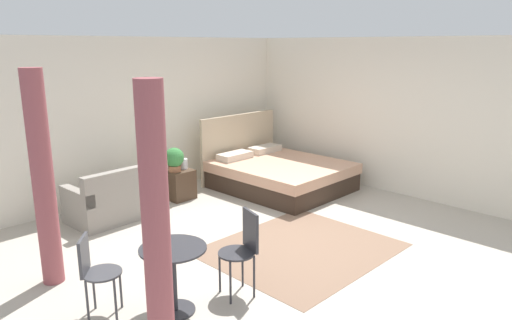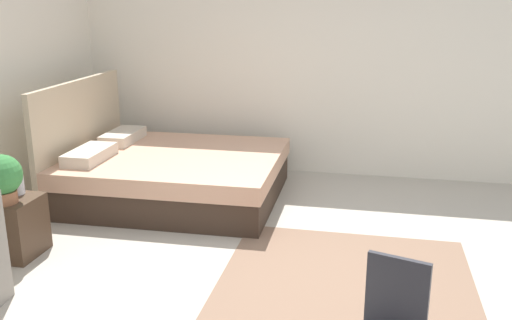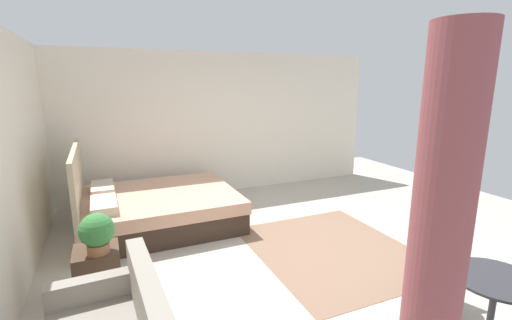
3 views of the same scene
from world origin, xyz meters
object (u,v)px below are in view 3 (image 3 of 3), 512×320
Objects in this scene: bed at (155,207)px; cafe_chair_near_window at (435,248)px; nightstand at (98,272)px; vase at (94,237)px; balcony_table at (493,302)px; potted_plant at (97,232)px.

bed is 3.82m from cafe_chair_near_window.
vase is at bearing 3.72° from nightstand.
balcony_table is 0.75× the size of cafe_chair_near_window.
cafe_chair_near_window is at bearing -17.39° from balcony_table.
cafe_chair_near_window reaches higher than balcony_table.
bed is at bearing -27.75° from vase.
vase is (0.22, 0.04, -0.13)m from potted_plant.
cafe_chair_near_window is (-1.53, -3.07, -0.04)m from vase.
cafe_chair_near_window is (0.72, -0.23, 0.08)m from balcony_table.
nightstand is 0.55× the size of cafe_chair_near_window.
balcony_table is 0.76m from cafe_chair_near_window.
bed reaches higher than potted_plant.
balcony_table is at bearing -128.38° from vase.
nightstand is 1.24× the size of potted_plant.
bed reaches higher than balcony_table.
balcony_table is at bearing -125.93° from potted_plant.
balcony_table is (-3.78, -2.05, 0.19)m from bed.
potted_plant reaches higher than balcony_table.
balcony_table is at bearing -151.57° from bed.
bed is 1.83m from nightstand.
nightstand is at bearing 154.22° from bed.
nightstand is 3.39m from cafe_chair_near_window.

